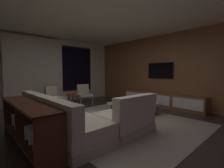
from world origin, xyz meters
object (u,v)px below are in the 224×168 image
at_px(accent_chair_by_curtain, 54,96).
at_px(console_table_behind_couch, 28,121).
at_px(sectional_couch, 78,120).
at_px(side_stool, 70,96).
at_px(mounted_tv, 160,71).
at_px(accent_chair_near_window, 84,93).
at_px(coffee_table, 134,108).
at_px(media_console, 162,100).
at_px(book_stack_on_coffee_table, 135,101).

distance_m(accent_chair_by_curtain, console_table_behind_couch, 2.93).
distance_m(sectional_couch, console_table_behind_couch, 0.93).
height_order(side_stool, console_table_behind_couch, console_table_behind_couch).
xyz_separation_m(side_stool, mounted_tv, (2.55, -2.31, 0.98)).
bearing_deg(accent_chair_near_window, coffee_table, -86.01).
xyz_separation_m(accent_chair_near_window, mounted_tv, (1.91, -2.34, 0.92)).
distance_m(accent_chair_by_curtain, mounted_tv, 4.04).
bearing_deg(accent_chair_by_curtain, mounted_tv, -35.79).
distance_m(sectional_couch, coffee_table, 2.04).
xyz_separation_m(sectional_couch, side_stool, (1.22, 2.66, 0.08)).
xyz_separation_m(coffee_table, media_console, (1.56, -0.04, 0.06)).
bearing_deg(media_console, sectional_couch, -177.58).
bearing_deg(console_table_behind_couch, accent_chair_by_curtain, 59.34).
height_order(coffee_table, console_table_behind_couch, console_table_behind_couch).
bearing_deg(media_console, book_stack_on_coffee_table, 175.94).
distance_m(coffee_table, accent_chair_near_window, 2.51).
bearing_deg(sectional_couch, mounted_tv, 5.30).
relative_size(coffee_table, console_table_behind_couch, 0.55).
bearing_deg(side_stool, console_table_behind_couch, -130.07).
bearing_deg(mounted_tv, sectional_couch, -174.70).
relative_size(accent_chair_near_window, accent_chair_by_curtain, 1.00).
relative_size(mounted_tv, console_table_behind_couch, 0.49).
bearing_deg(side_stool, coffee_table, -71.78).
bearing_deg(sectional_couch, coffee_table, 5.50).
bearing_deg(book_stack_on_coffee_table, sectional_couch, -173.32).
height_order(book_stack_on_coffee_table, media_console, media_console).
bearing_deg(side_stool, accent_chair_near_window, 2.75).
xyz_separation_m(book_stack_on_coffee_table, accent_chair_near_window, (-0.31, 2.44, 0.05)).
height_order(coffee_table, book_stack_on_coffee_table, book_stack_on_coffee_table).
relative_size(accent_chair_by_curtain, mounted_tv, 0.75).
xyz_separation_m(sectional_couch, console_table_behind_couch, (-0.91, 0.13, 0.13)).
bearing_deg(mounted_tv, media_console, -132.47).
distance_m(coffee_table, media_console, 1.56).
distance_m(book_stack_on_coffee_table, mounted_tv, 1.88).
bearing_deg(side_stool, accent_chair_by_curtain, -178.85).
bearing_deg(mounted_tv, accent_chair_near_window, 129.27).
distance_m(sectional_couch, mounted_tv, 3.93).
relative_size(book_stack_on_coffee_table, side_stool, 0.56).
height_order(side_stool, mounted_tv, mounted_tv).
bearing_deg(book_stack_on_coffee_table, accent_chair_by_curtain, 123.39).
relative_size(side_stool, console_table_behind_couch, 0.22).
distance_m(accent_chair_near_window, media_console, 3.08).
bearing_deg(coffee_table, console_table_behind_couch, -178.74).
xyz_separation_m(sectional_couch, accent_chair_by_curtain, (0.58, 2.65, 0.14)).
xyz_separation_m(book_stack_on_coffee_table, mounted_tv, (1.61, 0.10, 0.96)).
distance_m(book_stack_on_coffee_table, side_stool, 2.59).
height_order(accent_chair_near_window, console_table_behind_couch, accent_chair_near_window).
xyz_separation_m(side_stool, console_table_behind_couch, (-2.13, -2.53, 0.05)).
distance_m(side_stool, media_console, 3.45).
distance_m(media_console, console_table_behind_couch, 4.50).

